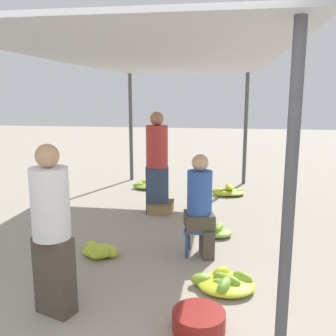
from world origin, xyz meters
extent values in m
cylinder|color=#4C4C51|center=(1.28, 0.30, 1.20)|extent=(0.08, 0.08, 2.40)
cylinder|color=#4C4C51|center=(-1.28, 6.16, 1.20)|extent=(0.08, 0.08, 2.40)
cylinder|color=#4C4C51|center=(1.28, 6.16, 1.20)|extent=(0.08, 0.08, 2.40)
cube|color=#B2B2B7|center=(0.00, 3.23, 2.42)|extent=(2.95, 6.26, 0.04)
cube|color=#4C4238|center=(-0.61, 0.79, 0.36)|extent=(0.39, 0.29, 0.72)
cylinder|color=white|center=(-0.61, 0.79, 1.03)|extent=(0.42, 0.42, 0.62)
sphere|color=tan|center=(-0.61, 0.79, 1.44)|extent=(0.20, 0.20, 0.20)
cube|color=#384C84|center=(0.57, 2.25, 0.33)|extent=(0.34, 0.34, 0.04)
cylinder|color=#384C84|center=(0.43, 2.11, 0.16)|extent=(0.04, 0.04, 0.31)
cylinder|color=#384C84|center=(0.71, 2.11, 0.16)|extent=(0.04, 0.04, 0.31)
cylinder|color=#384C84|center=(0.43, 2.38, 0.16)|extent=(0.04, 0.04, 0.31)
cylinder|color=#384C84|center=(0.71, 2.38, 0.16)|extent=(0.04, 0.04, 0.31)
cube|color=#4C4238|center=(0.67, 2.22, 0.18)|extent=(0.21, 0.33, 0.35)
cube|color=#4C4238|center=(0.57, 2.25, 0.44)|extent=(0.41, 0.41, 0.18)
cylinder|color=#3359B2|center=(0.57, 2.25, 0.79)|extent=(0.36, 0.36, 0.52)
sphere|color=tan|center=(0.57, 2.25, 1.15)|extent=(0.20, 0.20, 0.20)
cylinder|color=maroon|center=(0.68, 0.72, 0.09)|extent=(0.45, 0.45, 0.17)
ellipsoid|color=#CED727|center=(-0.77, 2.12, 0.08)|extent=(0.20, 0.26, 0.09)
ellipsoid|color=#B2CB2C|center=(-0.48, 2.00, 0.06)|extent=(0.26, 0.27, 0.13)
ellipsoid|color=#B2CC2C|center=(-0.72, 1.98, 0.07)|extent=(0.31, 0.34, 0.10)
ellipsoid|color=#A9C82E|center=(-0.55, 1.92, 0.08)|extent=(0.34, 0.35, 0.11)
ellipsoid|color=#7FB735|center=(-0.80, 2.08, 0.06)|extent=(0.23, 0.25, 0.11)
ellipsoid|color=#C4D329|center=(-0.64, 2.05, 0.05)|extent=(0.43, 0.38, 0.10)
ellipsoid|color=#74B337|center=(-0.91, 5.48, 0.07)|extent=(0.15, 0.31, 0.13)
ellipsoid|color=#7AB536|center=(-0.66, 5.34, 0.06)|extent=(0.31, 0.24, 0.12)
ellipsoid|color=#82B835|center=(-0.90, 5.33, 0.06)|extent=(0.31, 0.11, 0.11)
ellipsoid|color=#C2D229|center=(-0.81, 5.51, 0.10)|extent=(0.34, 0.25, 0.10)
ellipsoid|color=#91BE32|center=(-0.74, 5.41, 0.05)|extent=(0.57, 0.50, 0.10)
ellipsoid|color=#8EBD33|center=(0.92, 1.45, 0.11)|extent=(0.32, 0.25, 0.11)
ellipsoid|color=yellow|center=(0.86, 1.62, 0.07)|extent=(0.25, 0.23, 0.15)
ellipsoid|color=#8CBC33|center=(0.66, 1.49, 0.06)|extent=(0.26, 0.20, 0.13)
ellipsoid|color=#9CC330|center=(0.90, 1.42, 0.08)|extent=(0.27, 0.16, 0.09)
ellipsoid|color=#77B437|center=(0.90, 1.34, 0.11)|extent=(0.20, 0.31, 0.12)
ellipsoid|color=#8BBC33|center=(1.08, 1.54, 0.08)|extent=(0.26, 0.23, 0.14)
ellipsoid|color=#C1D22A|center=(0.91, 1.45, 0.05)|extent=(0.59, 0.51, 0.10)
ellipsoid|color=yellow|center=(0.69, 2.91, 0.08)|extent=(0.13, 0.31, 0.14)
ellipsoid|color=#91BE32|center=(0.65, 3.04, 0.06)|extent=(0.16, 0.27, 0.12)
ellipsoid|color=#7FB735|center=(0.67, 2.98, 0.10)|extent=(0.27, 0.30, 0.11)
ellipsoid|color=#89BB33|center=(0.80, 2.93, 0.11)|extent=(0.17, 0.32, 0.12)
ellipsoid|color=#82B835|center=(0.77, 2.91, 0.05)|extent=(0.43, 0.38, 0.10)
ellipsoid|color=#9FC430|center=(1.03, 5.14, 0.07)|extent=(0.24, 0.20, 0.09)
ellipsoid|color=#A3C52F|center=(1.16, 5.21, 0.06)|extent=(0.22, 0.27, 0.12)
ellipsoid|color=#87BA34|center=(1.03, 5.09, 0.06)|extent=(0.26, 0.32, 0.11)
ellipsoid|color=#B7CE2B|center=(0.78, 5.15, 0.06)|extent=(0.30, 0.27, 0.12)
ellipsoid|color=yellow|center=(0.96, 5.14, 0.16)|extent=(0.21, 0.36, 0.11)
ellipsoid|color=#C0D12A|center=(0.85, 4.97, 0.06)|extent=(0.35, 0.15, 0.10)
ellipsoid|color=#BDD02A|center=(0.74, 5.11, 0.06)|extent=(0.27, 0.19, 0.13)
ellipsoid|color=#A3C52F|center=(0.96, 5.17, 0.05)|extent=(0.59, 0.51, 0.10)
cube|color=#9E7A4C|center=(-0.18, 3.84, 0.08)|extent=(0.39, 0.39, 0.16)
cube|color=brown|center=(-0.18, 3.84, 0.17)|extent=(0.41, 0.41, 0.02)
cube|color=#384766|center=(-0.24, 3.82, 0.39)|extent=(0.40, 0.27, 0.78)
cylinder|color=#BF3833|center=(-0.24, 3.82, 1.12)|extent=(0.41, 0.41, 0.68)
sphere|color=#9E704C|center=(-0.24, 3.82, 1.57)|extent=(0.22, 0.22, 0.22)
camera|label=1|loc=(0.87, -2.10, 1.94)|focal=40.00mm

